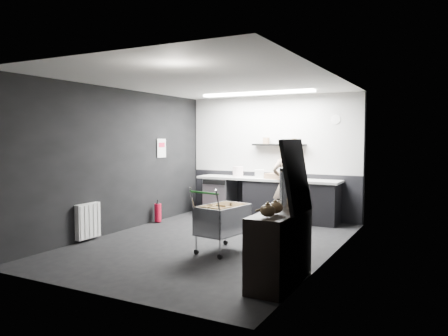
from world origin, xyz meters
The scene contains 22 objects.
floor centered at (0.00, 0.00, 0.00)m, with size 5.50×5.50×0.00m, color black.
ceiling centered at (0.00, 0.00, 2.70)m, with size 5.50×5.50×0.00m, color silver.
wall_back centered at (0.00, 2.75, 1.35)m, with size 5.50×5.50×0.00m, color black.
wall_front centered at (0.00, -2.75, 1.35)m, with size 5.50×5.50×0.00m, color black.
wall_left centered at (-2.00, 0.00, 1.35)m, with size 5.50×5.50×0.00m, color black.
wall_right centered at (2.00, 0.00, 1.35)m, with size 5.50×5.50×0.00m, color black.
kitchen_wall_panel centered at (0.00, 2.73, 1.85)m, with size 3.95×0.02×1.70m, color #B9B9B4.
dado_panel centered at (0.00, 2.73, 0.50)m, with size 3.95×0.02×1.00m, color black.
floating_shelf centered at (0.20, 2.62, 1.62)m, with size 1.20×0.22×0.04m, color black.
wall_clock centered at (1.40, 2.72, 2.15)m, with size 0.20×0.20×0.03m, color white.
poster centered at (-1.98, 1.30, 1.55)m, with size 0.02×0.30×0.40m, color white.
poster_red_band centered at (-1.98, 1.30, 1.62)m, with size 0.01×0.22×0.10m, color red.
radiator centered at (-1.94, -0.90, 0.35)m, with size 0.10×0.50×0.60m, color white.
ceiling_strip centered at (0.00, 1.85, 2.67)m, with size 2.40×0.20×0.04m, color white.
prep_counter centered at (0.14, 2.42, 0.46)m, with size 3.20×0.61×0.90m.
person centered at (0.64, 1.97, 0.85)m, with size 0.62×0.41×1.70m, color beige.
shopping_cart centered at (0.44, -0.44, 0.47)m, with size 0.67×0.98×0.99m.
sideboard centered at (1.77, -1.42, 0.56)m, with size 0.50×1.18×1.76m.
fire_extinguisher centered at (-1.85, 0.98, 0.23)m, with size 0.14×0.14×0.46m.
cardboard_box centered at (0.34, 2.37, 0.96)m, with size 0.57×0.43×0.11m, color #906B4C.
pink_tub centered at (-0.69, 2.42, 1.01)m, with size 0.23×0.23×0.23m, color white.
white_container centered at (-0.15, 2.37, 0.99)m, with size 0.20×0.16×0.18m, color white.
Camera 1 is at (3.59, -6.35, 1.78)m, focal length 35.00 mm.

